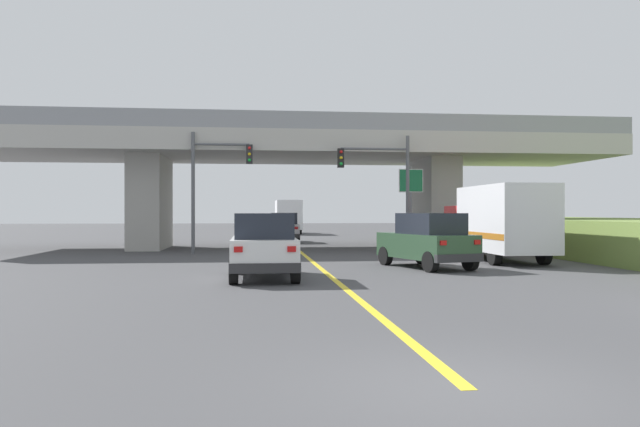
{
  "coord_description": "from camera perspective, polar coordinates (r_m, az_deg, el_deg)",
  "views": [
    {
      "loc": [
        -2.48,
        -6.81,
        2.05
      ],
      "look_at": [
        0.93,
        24.09,
        1.99
      ],
      "focal_mm": 34.47,
      "sensor_mm": 36.0,
      "label": 1
    }
  ],
  "objects": [
    {
      "name": "suv_crossing",
      "position": [
        22.93,
        9.93,
        -2.49
      ],
      "size": [
        3.0,
        4.66,
        2.02
      ],
      "rotation": [
        0.0,
        0.0,
        0.29
      ],
      "color": "#2D4C33",
      "rests_on": "ground"
    },
    {
      "name": "traffic_signal_nearside",
      "position": [
        31.35,
        6.01,
        3.34
      ],
      "size": [
        3.7,
        0.36,
        5.96
      ],
      "color": "#56595E",
      "rests_on": "ground"
    },
    {
      "name": "sedan_oncoming",
      "position": [
        42.09,
        -3.43,
        -1.3
      ],
      "size": [
        2.0,
        4.56,
        2.02
      ],
      "color": "silver",
      "rests_on": "ground"
    },
    {
      "name": "box_truck",
      "position": [
        26.92,
        16.24,
        -0.74
      ],
      "size": [
        2.33,
        7.28,
        3.14
      ],
      "color": "red",
      "rests_on": "ground"
    },
    {
      "name": "highway_sign",
      "position": [
        33.12,
        8.44,
        2.19
      ],
      "size": [
        1.31,
        0.17,
        4.52
      ],
      "color": "slate",
      "rests_on": "ground"
    },
    {
      "name": "ground",
      "position": [
        35.69,
        -2.31,
        -3.18
      ],
      "size": [
        160.0,
        160.0,
        0.0
      ],
      "primitive_type": "plane",
      "color": "#424244"
    },
    {
      "name": "traffic_signal_farside",
      "position": [
        30.97,
        -9.95,
        3.45
      ],
      "size": [
        3.02,
        0.36,
        6.03
      ],
      "color": "#56595E",
      "rests_on": "ground"
    },
    {
      "name": "overpass_bridge",
      "position": [
        35.76,
        -2.31,
        5.02
      ],
      "size": [
        35.87,
        8.99,
        7.21
      ],
      "color": "#B7B5AD",
      "rests_on": "ground"
    },
    {
      "name": "semi_truck_distant",
      "position": [
        58.71,
        -3.01,
        -0.27
      ],
      "size": [
        2.33,
        7.24,
        3.18
      ],
      "color": "silver",
      "rests_on": "ground"
    },
    {
      "name": "suv_lead",
      "position": [
        19.04,
        -5.24,
        -3.01
      ],
      "size": [
        2.02,
        4.25,
        2.02
      ],
      "color": "silver",
      "rests_on": "ground"
    },
    {
      "name": "lane_divider_stripe",
      "position": [
        20.0,
        0.86,
        -5.76
      ],
      "size": [
        0.2,
        25.86,
        0.01
      ],
      "primitive_type": "cube",
      "color": "yellow",
      "rests_on": "ground"
    }
  ]
}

